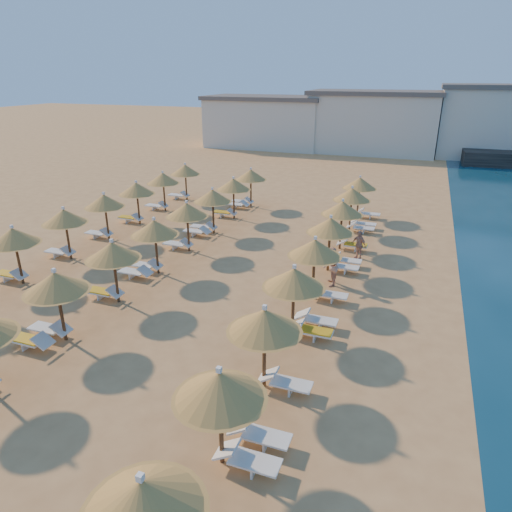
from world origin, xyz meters
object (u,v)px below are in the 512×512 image
at_px(beachgoer_c, 359,245).
at_px(parasol_row_east, 305,263).
at_px(beachgoer_b, 331,267).
at_px(parasol_row_west, 135,240).

bearing_deg(beachgoer_c, parasol_row_east, -64.90).
distance_m(parasol_row_east, beachgoer_c, 7.25).
relative_size(beachgoer_c, beachgoer_b, 0.85).
bearing_deg(beachgoer_b, parasol_row_east, -22.75).
bearing_deg(beachgoer_c, parasol_row_west, -107.55).
xyz_separation_m(parasol_row_east, beachgoer_c, (1.20, 6.98, -1.54)).
bearing_deg(parasol_row_west, beachgoer_b, 21.16).
relative_size(parasol_row_east, beachgoer_c, 19.99).
xyz_separation_m(parasol_row_west, beachgoer_b, (8.32, 3.22, -1.40)).
distance_m(parasol_row_east, beachgoer_b, 3.54).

